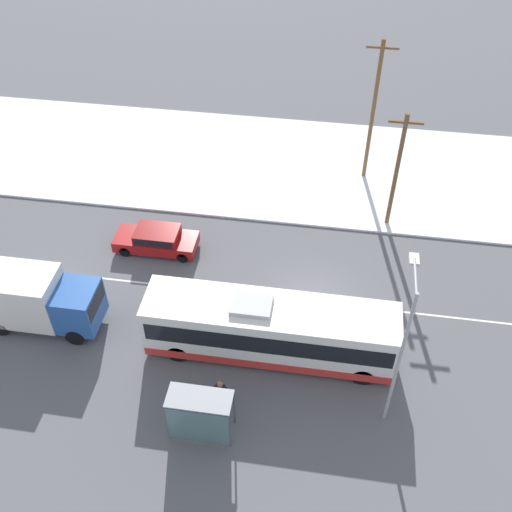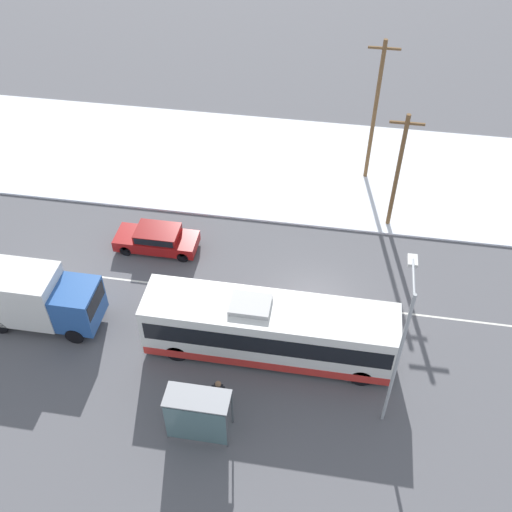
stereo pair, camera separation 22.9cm
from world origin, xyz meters
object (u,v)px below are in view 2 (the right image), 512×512
object	(u,v)px
box_truck	(33,296)
pedestrian_at_stop	(219,391)
city_bus	(269,329)
streetlamp	(401,340)
bus_shelter	(196,414)
sedan_car	(157,238)
utility_pole_snowlot	(375,111)
utility_pole_roadside	(398,171)

from	to	relation	value
box_truck	pedestrian_at_stop	distance (m)	10.29
city_bus	streetlamp	xyz separation A→B (m)	(5.35, -2.38, 3.27)
pedestrian_at_stop	box_truck	bearing A→B (deg)	161.16
pedestrian_at_stop	bus_shelter	world-z (taller)	bus_shelter
city_bus	pedestrian_at_stop	distance (m)	3.68
sedan_car	city_bus	bearing A→B (deg)	139.39
city_bus	box_truck	bearing A→B (deg)	179.53
sedan_car	utility_pole_snowlot	distance (m)	14.74
box_truck	pedestrian_at_stop	bearing A→B (deg)	-18.84
box_truck	utility_pole_snowlot	distance (m)	21.57
sedan_car	bus_shelter	size ratio (longest dim) A/B	1.72
utility_pole_snowlot	streetlamp	bearing A→B (deg)	-85.80
city_bus	bus_shelter	world-z (taller)	city_bus
sedan_car	box_truck	bearing A→B (deg)	54.74
streetlamp	utility_pole_roadside	bearing A→B (deg)	89.19
box_truck	utility_pole_roadside	bearing A→B (deg)	31.01
pedestrian_at_stop	bus_shelter	bearing A→B (deg)	-108.21
city_bus	utility_pole_roadside	distance (m)	11.88
city_bus	utility_pole_roadside	world-z (taller)	utility_pole_roadside
box_truck	utility_pole_snowlot	world-z (taller)	utility_pole_snowlot
streetlamp	utility_pole_snowlot	xyz separation A→B (m)	(-1.26, 17.17, -0.11)
pedestrian_at_stop	utility_pole_snowlot	bearing A→B (deg)	72.19
utility_pole_snowlot	box_truck	bearing A→B (deg)	-136.52
sedan_car	utility_pole_snowlot	world-z (taller)	utility_pole_snowlot
sedan_car	bus_shelter	xyz separation A→B (m)	(4.91, -10.98, 0.91)
box_truck	sedan_car	size ratio (longest dim) A/B	1.33
box_truck	city_bus	bearing A→B (deg)	-0.47
utility_pole_roadside	utility_pole_snowlot	world-z (taller)	utility_pole_snowlot
sedan_car	streetlamp	world-z (taller)	streetlamp
streetlamp	utility_pole_roadside	xyz separation A→B (m)	(0.18, 12.66, -1.04)
city_bus	box_truck	distance (m)	11.41
city_bus	streetlamp	size ratio (longest dim) A/B	1.47
streetlamp	utility_pole_roadside	distance (m)	12.70
sedan_car	pedestrian_at_stop	distance (m)	10.82
box_truck	pedestrian_at_stop	size ratio (longest dim) A/B	3.67
box_truck	pedestrian_at_stop	world-z (taller)	box_truck
box_truck	utility_pole_snowlot	size ratio (longest dim) A/B	0.66
box_truck	streetlamp	distance (m)	17.23
sedan_car	utility_pole_roadside	size ratio (longest dim) A/B	0.63
pedestrian_at_stop	bus_shelter	xyz separation A→B (m)	(-0.54, -1.63, 0.66)
streetlamp	bus_shelter	bearing A→B (deg)	-161.99
city_bus	bus_shelter	size ratio (longest dim) A/B	4.34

